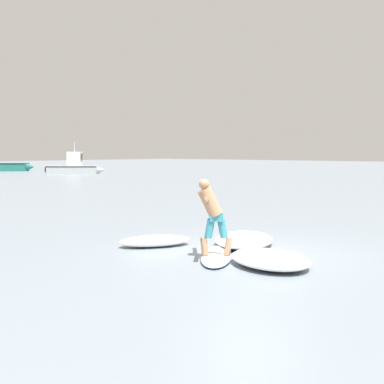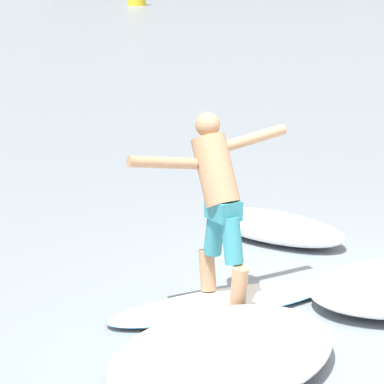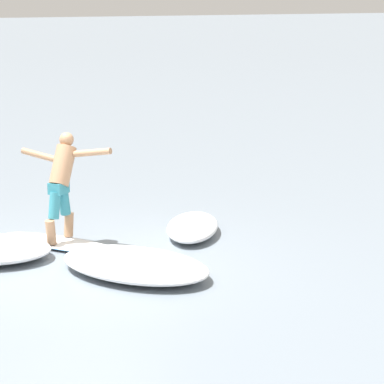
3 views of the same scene
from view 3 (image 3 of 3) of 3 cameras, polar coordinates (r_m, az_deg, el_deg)
ground_plane at (r=12.09m, az=-7.50°, el=-4.52°), size 200.00×200.00×0.00m
surfboard at (r=12.93m, az=-8.12°, el=-3.20°), size 2.03×1.68×0.22m
surfer at (r=12.81m, az=-8.16°, el=0.87°), size 1.15×1.05×1.51m
wave_foam_at_tail at (r=13.35m, az=0.03°, el=-2.21°), size 1.78×1.43×0.24m
wave_foam_beside at (r=11.57m, az=-3.61°, el=-4.56°), size 2.48×2.23×0.25m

